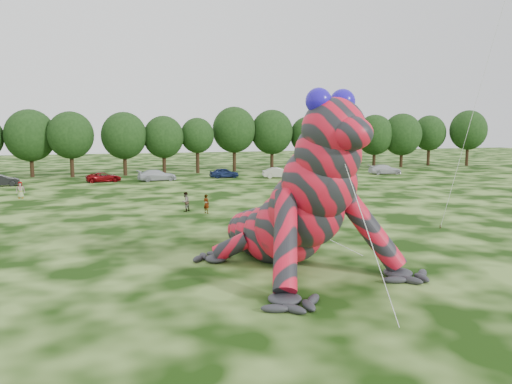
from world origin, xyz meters
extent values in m
plane|color=#16330A|center=(0.00, 0.00, 0.00)|extent=(240.00, 240.00, 0.00)
cylinder|color=silver|center=(10.37, 7.56, 8.66)|extent=(0.02, 0.02, 17.81)
cylinder|color=#382314|center=(9.59, 9.46, 0.12)|extent=(0.08, 0.08, 0.24)
imported|color=black|center=(-25.51, 47.27, 0.73)|extent=(4.67, 2.36, 1.47)
imported|color=maroon|center=(-13.28, 48.53, 0.64)|extent=(4.82, 2.71, 1.27)
imported|color=silver|center=(-6.37, 47.83, 0.76)|extent=(5.44, 2.74, 1.52)
imported|color=#142048|center=(3.26, 48.90, 0.71)|extent=(4.19, 1.75, 1.42)
imported|color=beige|center=(10.60, 46.29, 0.75)|extent=(4.73, 2.29, 1.49)
imported|color=#28282A|center=(20.45, 49.04, 0.69)|extent=(5.21, 2.88, 1.38)
imported|color=silver|center=(28.26, 46.73, 0.74)|extent=(5.35, 2.89, 1.47)
imported|color=gray|center=(-6.81, 22.29, 0.85)|extent=(1.04, 1.03, 1.70)
imported|color=gray|center=(9.46, 30.79, 0.90)|extent=(1.16, 1.34, 1.79)
imported|color=gray|center=(-5.28, 20.80, 0.81)|extent=(0.65, 0.71, 1.63)
imported|color=gray|center=(-21.64, 35.38, 0.86)|extent=(0.87, 0.60, 1.72)
camera|label=1|loc=(-13.89, -20.33, 7.36)|focal=35.00mm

